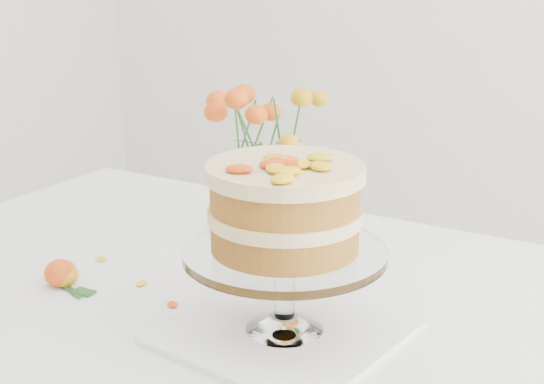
{
  "coord_description": "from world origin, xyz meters",
  "views": [
    {
      "loc": [
        0.7,
        -1.05,
        1.32
      ],
      "look_at": [
        0.07,
        0.04,
        0.92
      ],
      "focal_mm": 50.0,
      "sensor_mm": 36.0,
      "label": 1
    }
  ],
  "objects": [
    {
      "name": "stray_petal_d",
      "position": [
        -0.26,
        -0.05,
        0.76
      ],
      "size": [
        0.03,
        0.02,
        0.0
      ],
      "primitive_type": "ellipsoid",
      "color": "yellow",
      "rests_on": "table"
    },
    {
      "name": "table",
      "position": [
        0.0,
        0.0,
        0.67
      ],
      "size": [
        1.43,
        0.93,
        0.76
      ],
      "color": "tan",
      "rests_on": "ground"
    },
    {
      "name": "napkin",
      "position": [
        0.19,
        -0.14,
        0.76
      ],
      "size": [
        0.36,
        0.36,
        0.01
      ],
      "primitive_type": "cube",
      "rotation": [
        0.0,
        0.0,
        -0.14
      ],
      "color": "white",
      "rests_on": "table"
    },
    {
      "name": "stray_petal_c",
      "position": [
        0.02,
        -0.18,
        0.76
      ],
      "size": [
        0.03,
        0.02,
        0.0
      ],
      "primitive_type": "ellipsoid",
      "color": "yellow",
      "rests_on": "table"
    },
    {
      "name": "cake_stand",
      "position": [
        0.19,
        -0.14,
        0.95
      ],
      "size": [
        0.31,
        0.31,
        0.28
      ],
      "rotation": [
        0.0,
        0.0,
        -0.05
      ],
      "color": "white",
      "rests_on": "napkin"
    },
    {
      "name": "rose_vase",
      "position": [
        -0.06,
        0.22,
        0.96
      ],
      "size": [
        0.27,
        0.27,
        0.34
      ],
      "rotation": [
        0.0,
        0.0,
        0.26
      ],
      "color": "white",
      "rests_on": "table"
    },
    {
      "name": "loose_rose_far",
      "position": [
        -0.24,
        -0.17,
        0.78
      ],
      "size": [
        0.1,
        0.06,
        0.05
      ],
      "rotation": [
        0.0,
        0.0,
        -0.38
      ],
      "color": "red",
      "rests_on": "table"
    },
    {
      "name": "loose_rose_near",
      "position": [
        -0.23,
        -0.17,
        0.78
      ],
      "size": [
        0.09,
        0.05,
        0.04
      ],
      "rotation": [
        0.0,
        0.0,
        -0.38
      ],
      "color": "gold",
      "rests_on": "table"
    },
    {
      "name": "stray_petal_b",
      "position": [
        -0.02,
        -0.14,
        0.76
      ],
      "size": [
        0.03,
        0.02,
        0.0
      ],
      "primitive_type": "ellipsoid",
      "color": "yellow",
      "rests_on": "table"
    },
    {
      "name": "stray_petal_a",
      "position": [
        -0.12,
        -0.1,
        0.76
      ],
      "size": [
        0.03,
        0.02,
        0.0
      ],
      "primitive_type": "ellipsoid",
      "color": "yellow",
      "rests_on": "table"
    }
  ]
}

